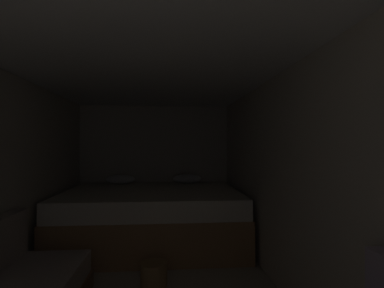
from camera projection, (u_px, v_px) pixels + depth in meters
The scene contains 5 objects.
wall_back at pixel (155, 165), 5.13m from camera, with size 2.60×0.05×2.04m, color beige.
wall_right at pixel (296, 186), 2.48m from camera, with size 0.05×5.48×2.04m, color beige.
ceiling_slab at pixel (141, 57), 2.38m from camera, with size 2.60×5.48×0.05m, color white.
bed at pixel (152, 216), 4.16m from camera, with size 2.38×1.82×0.89m.
wicker_basket at pixel (154, 275), 2.88m from camera, with size 0.26×0.26×0.23m.
Camera 1 is at (0.20, -0.27, 1.36)m, focal length 28.00 mm.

